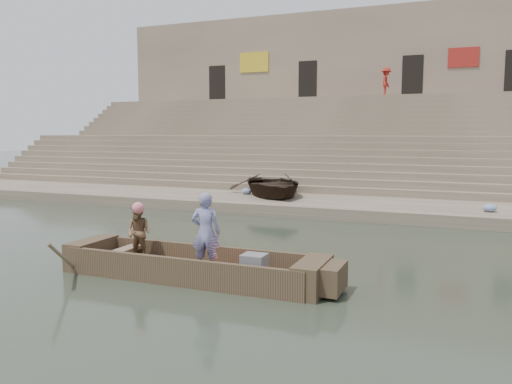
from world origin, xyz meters
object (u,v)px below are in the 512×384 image
Objects in this scene: beached_rowboat at (272,185)px; pedestrian at (386,82)px; rowing_man at (139,232)px; television at (254,264)px; standing_man at (206,232)px; main_rowboat at (192,273)px.

pedestrian is (2.66, 12.94, 5.19)m from beached_rowboat.
television is at bearing -4.87° from rowing_man.
main_rowboat is at bearing -37.14° from standing_man.
standing_man is (0.42, -0.19, 0.91)m from main_rowboat.
rowing_man is at bearing 172.45° from main_rowboat.
rowing_man reaches higher than television.
television is (1.37, -0.00, 0.31)m from main_rowboat.
television is at bearing -103.56° from beached_rowboat.
television is 0.10× the size of beached_rowboat.
main_rowboat is 3.13× the size of standing_man.
main_rowboat is 24.15m from pedestrian.
standing_man is at bearing -108.58° from beached_rowboat.
rowing_man is at bearing 176.13° from television.
standing_man is 0.36× the size of beached_rowboat.
beached_rowboat is at bearing 108.35° from television.
beached_rowboat is at bearing 101.38° from main_rowboat.
television reaches higher than main_rowboat.
standing_man is 1.34× the size of rowing_man.
main_rowboat is 1.60m from rowing_man.
standing_man is 1.13m from television.
beached_rowboat is 2.59× the size of pedestrian.
rowing_man is at bearing -118.12° from beached_rowboat.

